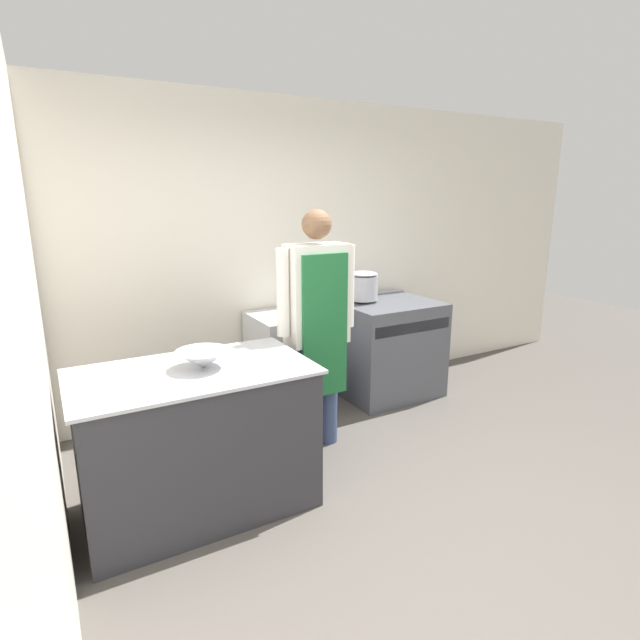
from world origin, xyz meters
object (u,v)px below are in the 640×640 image
stove (387,348)px  stock_pot (363,285)px  fridge_unit (288,363)px  mixing_bowl (203,359)px  person_cook (317,317)px

stove → stock_pot: (-0.20, 0.13, 0.60)m
stove → stock_pot: 0.65m
fridge_unit → stock_pot: stock_pot is taller
fridge_unit → mixing_bowl: (-1.03, -1.01, 0.50)m
person_cook → stock_pot: (0.89, 0.72, 0.04)m
stove → stock_pot: stock_pot is taller
stove → fridge_unit: bearing=174.6°
mixing_bowl → stock_pot: size_ratio=1.16×
mixing_bowl → fridge_unit: bearing=44.5°
mixing_bowl → stock_pot: bearing=29.7°
stove → fridge_unit: (-1.01, 0.10, -0.01)m
fridge_unit → person_cook: person_cook is taller
mixing_bowl → stock_pot: stock_pot is taller
stove → person_cook: (-1.09, -0.59, 0.56)m
fridge_unit → person_cook: 0.90m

